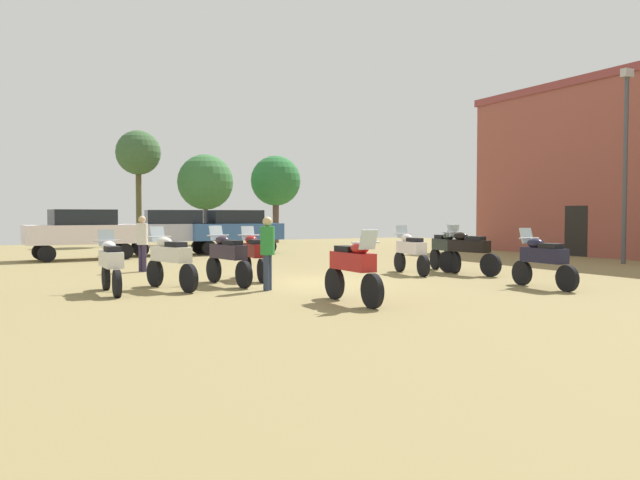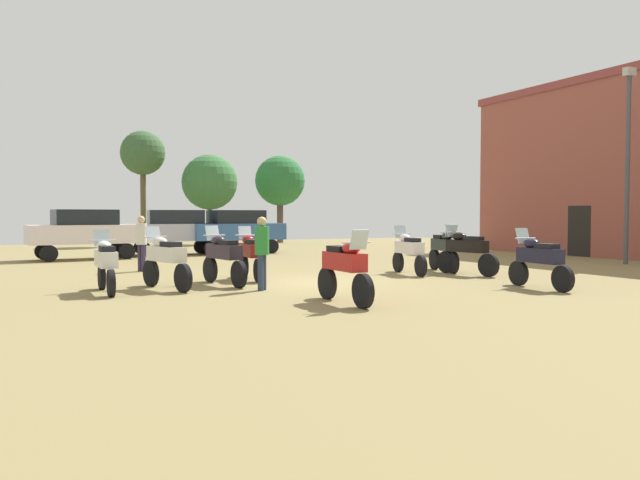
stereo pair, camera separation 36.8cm
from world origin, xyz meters
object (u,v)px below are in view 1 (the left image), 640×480
Objects in this scene: motorcycle_7 at (353,267)px; lamp_post at (625,156)px; motorcycle_6 at (254,254)px; motorcycle_11 at (170,259)px; motorcycle_4 at (468,250)px; motorcycle_9 at (411,250)px; motorcycle_2 at (543,259)px; car_4 at (173,229)px; motorcycle_10 at (111,262)px; tree_4 at (276,181)px; car_3 at (83,230)px; person_1 at (142,239)px; motorcycle_1 at (445,248)px; motorcycle_5 at (228,256)px; person_2 at (267,247)px; tree_2 at (205,182)px; car_2 at (234,228)px; tree_6 at (138,154)px.

lamp_post is at bearing -162.90° from motorcycle_7.
motorcycle_11 reaches higher than motorcycle_6.
motorcycle_4 is 0.99× the size of motorcycle_11.
motorcycle_4 is at bearing -24.13° from motorcycle_9.
car_4 is at bearing 109.52° from motorcycle_2.
motorcycle_4 is 1.02× the size of motorcycle_7.
motorcycle_9 is 1.03× the size of motorcycle_10.
lamp_post is at bearing 7.33° from motorcycle_9.
tree_4 reaches higher than motorcycle_4.
car_3 reaches higher than motorcycle_11.
tree_4 reaches higher than motorcycle_7.
motorcycle_10 is (-8.80, -0.71, -0.01)m from motorcycle_9.
person_1 is at bearing 124.58° from motorcycle_6.
motorcycle_5 is at bearing 18.20° from motorcycle_1.
motorcycle_11 is (-8.83, 0.35, -0.00)m from motorcycle_4.
tree_4 is at bearing -84.50° from motorcycle_1.
motorcycle_1 reaches higher than motorcycle_9.
motorcycle_5 is 1.07× the size of motorcycle_6.
motorcycle_2 is 0.48× the size of car_4.
motorcycle_4 is at bearing -150.82° from car_4.
car_3 is 13.08m from person_2.
motorcycle_9 is 21.44m from tree_2.
motorcycle_2 is 0.96× the size of motorcycle_4.
person_2 is 0.32× the size of tree_2.
motorcycle_9 is (5.89, 0.32, -0.03)m from motorcycle_5.
motorcycle_4 is 1.03× the size of motorcycle_10.
person_1 is at bearing -75.64° from motorcycle_7.
motorcycle_11 is at bearing 150.13° from person_1.
person_2 is (-3.97, -13.79, -0.15)m from car_2.
motorcycle_2 is 0.96× the size of motorcycle_9.
motorcycle_10 is at bearing -44.07° from motorcycle_7.
person_1 reaches higher than motorcycle_11.
tree_4 reaches higher than motorcycle_11.
motorcycle_11 is at bearing 177.84° from car_3.
tree_4 is at bearing -35.93° from car_2.
lamp_post reaches higher than car_4.
tree_2 is at bearing 82.21° from motorcycle_4.
tree_6 reaches higher than car_4.
car_2 is 14.35m from person_2.
tree_4 reaches higher than person_1.
person_2 is at bearing -178.75° from car_4.
motorcycle_7 is (-6.12, -3.71, -0.00)m from motorcycle_4.
motorcycle_5 reaches higher than motorcycle_9.
motorcycle_10 is (-10.22, 0.22, -0.03)m from motorcycle_4.
person_1 is (-1.18, 4.79, 0.29)m from motorcycle_5.
tree_2 reaches higher than person_1.
person_1 is at bearing 156.97° from motorcycle_9.
tree_4 reaches higher than motorcycle_6.
motorcycle_11 is 0.50× the size of car_3.
motorcycle_1 is 0.91× the size of motorcycle_5.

